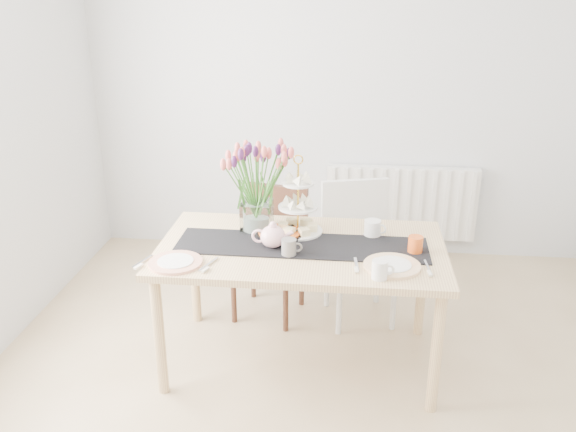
# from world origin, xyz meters

# --- Properties ---
(room_shell) EXTENTS (4.50, 4.50, 4.50)m
(room_shell) POSITION_xyz_m (0.00, 0.00, 1.30)
(room_shell) COLOR tan
(room_shell) RESTS_ON ground
(radiator) EXTENTS (1.20, 0.08, 0.60)m
(radiator) POSITION_xyz_m (0.50, 2.19, 0.45)
(radiator) COLOR white
(radiator) RESTS_ON room_shell
(dining_table) EXTENTS (1.60, 0.90, 0.75)m
(dining_table) POSITION_xyz_m (-0.17, 0.59, 0.67)
(dining_table) COLOR tan
(dining_table) RESTS_ON ground
(chair_brown) EXTENTS (0.50, 0.50, 0.86)m
(chair_brown) POSITION_xyz_m (-0.42, 1.20, 0.50)
(chair_brown) COLOR #3C2016
(chair_brown) RESTS_ON ground
(chair_white) EXTENTS (0.55, 0.55, 0.91)m
(chair_white) POSITION_xyz_m (0.15, 1.21, 0.53)
(chair_white) COLOR silver
(chair_white) RESTS_ON ground
(table_runner) EXTENTS (1.40, 0.35, 0.01)m
(table_runner) POSITION_xyz_m (-0.17, 0.59, 0.75)
(table_runner) COLOR black
(table_runner) RESTS_ON dining_table
(tulip_vase) EXTENTS (0.65, 0.65, 0.55)m
(tulip_vase) POSITION_xyz_m (-0.45, 0.80, 1.11)
(tulip_vase) COLOR silver
(tulip_vase) RESTS_ON dining_table
(cake_stand) EXTENTS (0.29, 0.29, 0.42)m
(cake_stand) POSITION_xyz_m (-0.21, 0.78, 0.87)
(cake_stand) COLOR gold
(cake_stand) RESTS_ON dining_table
(teapot) EXTENTS (0.23, 0.19, 0.15)m
(teapot) POSITION_xyz_m (-0.32, 0.55, 0.82)
(teapot) COLOR white
(teapot) RESTS_ON dining_table
(cream_jug) EXTENTS (0.12, 0.12, 0.10)m
(cream_jug) POSITION_xyz_m (0.23, 0.78, 0.80)
(cream_jug) COLOR white
(cream_jug) RESTS_ON dining_table
(tart_tin) EXTENTS (0.27, 0.27, 0.03)m
(tart_tin) POSITION_xyz_m (-0.31, 0.71, 0.77)
(tart_tin) COLOR black
(tart_tin) RESTS_ON dining_table
(mug_grey) EXTENTS (0.09, 0.09, 0.10)m
(mug_grey) POSITION_xyz_m (-0.23, 0.46, 0.80)
(mug_grey) COLOR slate
(mug_grey) RESTS_ON dining_table
(mug_white) EXTENTS (0.09, 0.09, 0.10)m
(mug_white) POSITION_xyz_m (0.25, 0.25, 0.80)
(mug_white) COLOR white
(mug_white) RESTS_ON dining_table
(mug_orange) EXTENTS (0.11, 0.11, 0.10)m
(mug_orange) POSITION_xyz_m (0.45, 0.57, 0.80)
(mug_orange) COLOR #E35619
(mug_orange) RESTS_ON dining_table
(plate_left) EXTENTS (0.36, 0.36, 0.01)m
(plate_left) POSITION_xyz_m (-0.81, 0.30, 0.76)
(plate_left) COLOR silver
(plate_left) RESTS_ON dining_table
(plate_right) EXTENTS (0.33, 0.33, 0.02)m
(plate_right) POSITION_xyz_m (0.32, 0.38, 0.76)
(plate_right) COLOR white
(plate_right) RESTS_ON dining_table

